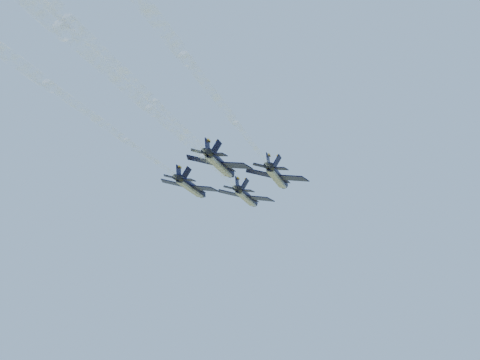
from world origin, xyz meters
The scene contains 5 objects.
jet_lead centered at (-0.30, 10.92, 107.41)m, with size 13.42×18.36×4.97m.
jet_left centered at (-7.84, -1.45, 107.41)m, with size 13.42×18.36×4.97m.
jet_right centered at (11.99, 2.01, 107.41)m, with size 13.42×18.36×4.97m.
jet_slot centered at (5.04, -10.16, 107.41)m, with size 13.42×18.36×4.97m.
smoke_trail_lead centered at (14.94, -54.01, 107.45)m, with size 22.56×88.54×2.73m.
Camera 1 is at (57.01, -95.38, 67.79)m, focal length 40.00 mm.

